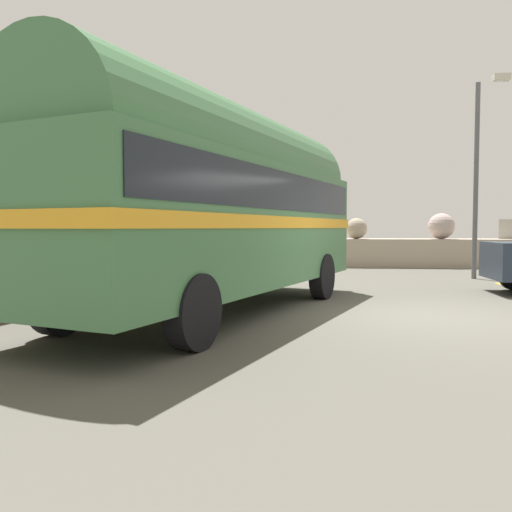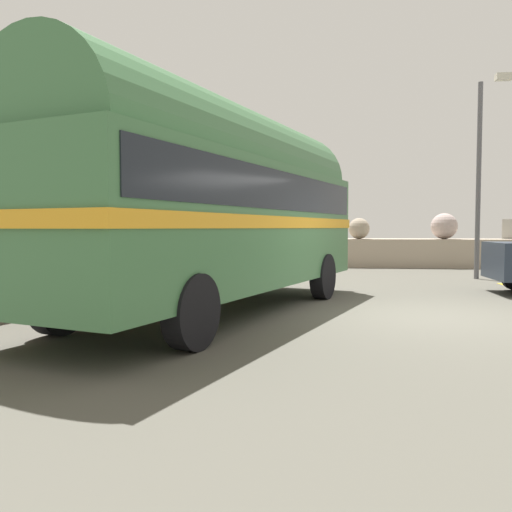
% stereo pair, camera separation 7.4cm
% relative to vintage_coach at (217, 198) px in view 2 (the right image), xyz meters
% --- Properties ---
extents(ground, '(32.00, 26.00, 0.02)m').
position_rel_vintage_coach_xyz_m(ground, '(3.60, 0.09, -2.04)').
color(ground, '#504E44').
extents(breakwater, '(31.36, 1.93, 2.24)m').
position_rel_vintage_coach_xyz_m(breakwater, '(3.88, 11.89, -1.36)').
color(breakwater, tan).
rests_on(breakwater, ground).
extents(vintage_coach, '(5.03, 8.90, 3.70)m').
position_rel_vintage_coach_xyz_m(vintage_coach, '(0.00, 0.00, 0.00)').
color(vintage_coach, black).
rests_on(vintage_coach, ground).
extents(second_coach, '(4.69, 8.91, 3.70)m').
position_rel_vintage_coach_xyz_m(second_coach, '(-4.39, 1.18, 0.00)').
color(second_coach, black).
rests_on(second_coach, ground).
extents(lamp_post, '(0.65, 1.04, 5.77)m').
position_rel_vintage_coach_xyz_m(lamp_post, '(6.50, 6.94, 1.23)').
color(lamp_post, '#5B5B60').
rests_on(lamp_post, ground).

